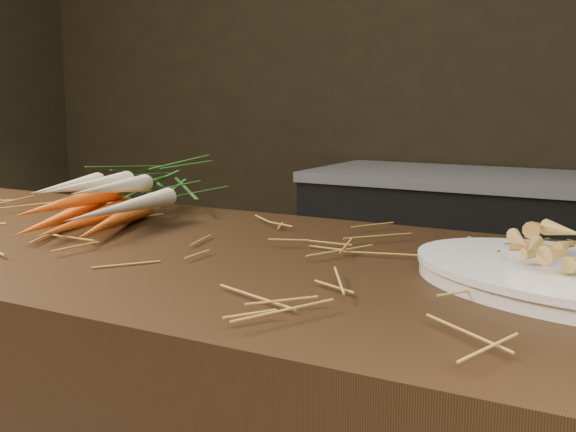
# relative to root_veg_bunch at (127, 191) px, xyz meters

# --- Properties ---
(back_counter) EXTENTS (1.82, 0.62, 0.84)m
(back_counter) POSITION_rel_root_veg_bunch_xyz_m (0.51, 1.71, -0.53)
(back_counter) COLOR black
(back_counter) RESTS_ON ground
(straw_bedding) EXTENTS (1.40, 0.60, 0.02)m
(straw_bedding) POSITION_rel_root_veg_bunch_xyz_m (0.21, -0.17, -0.04)
(straw_bedding) COLOR #AF722F
(straw_bedding) RESTS_ON main_counter
(root_veg_bunch) EXTENTS (0.34, 0.59, 0.11)m
(root_veg_bunch) POSITION_rel_root_veg_bunch_xyz_m (0.00, 0.00, 0.00)
(root_veg_bunch) COLOR #E85614
(root_veg_bunch) RESTS_ON main_counter
(serving_platter) EXTENTS (0.50, 0.42, 0.02)m
(serving_platter) POSITION_rel_root_veg_bunch_xyz_m (0.85, -0.14, -0.04)
(serving_platter) COLOR white
(serving_platter) RESTS_ON main_counter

